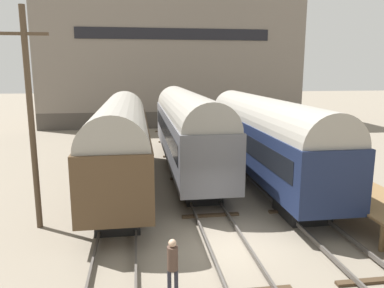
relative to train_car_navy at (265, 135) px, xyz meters
The scene contains 10 objects.
ground_plane 9.11m from the train_car_navy, 117.86° to the right, with size 200.00×200.00×0.00m, color slate.
track_left 11.46m from the train_car_navy, 136.59° to the right, with size 2.60×60.00×0.26m.
track_middle 9.07m from the train_car_navy, 117.86° to the right, with size 2.60×60.00×0.26m.
track_right 8.11m from the train_car_navy, 90.00° to the right, with size 2.60×60.00×0.26m.
train_car_navy is the anchor object (origin of this frame).
train_car_brown 8.09m from the train_car_navy, behind, with size 2.90×15.43×4.99m.
train_car_grey 5.27m from the train_car_navy, 140.11° to the left, with size 2.90×17.04×5.17m.
person_worker 12.34m from the train_car_navy, 121.09° to the right, with size 0.32×0.32×1.77m.
utility_pole 12.46m from the train_car_navy, 157.28° to the right, with size 1.80×0.24×8.91m.
warehouse_building 28.06m from the train_car_navy, 96.21° to the left, with size 30.21×10.68×18.84m.
Camera 1 is at (-3.13, -12.63, 6.47)m, focal length 35.00 mm.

